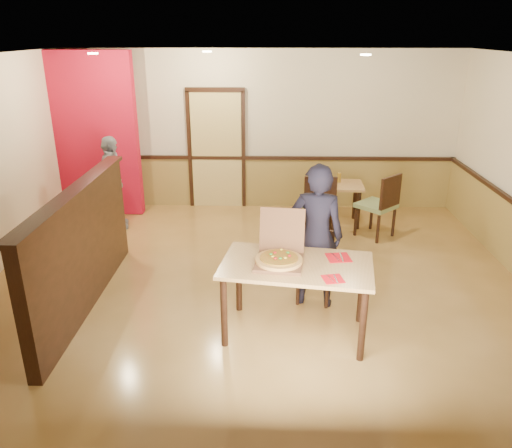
{
  "coord_description": "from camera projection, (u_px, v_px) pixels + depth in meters",
  "views": [
    {
      "loc": [
        0.15,
        -5.41,
        3.07
      ],
      "look_at": [
        0.0,
        0.0,
        0.97
      ],
      "focal_mm": 35.0,
      "sensor_mm": 36.0,
      "label": 1
    }
  ],
  "objects": [
    {
      "name": "side_chair_left",
      "position": [
        319.0,
        203.0,
        7.76
      ],
      "size": [
        0.53,
        0.53,
        1.04
      ],
      "rotation": [
        0.0,
        0.0,
        3.1
      ],
      "color": "olive",
      "rests_on": "floor"
    },
    {
      "name": "side_table",
      "position": [
        343.0,
        194.0,
        8.35
      ],
      "size": [
        0.67,
        0.67,
        0.69
      ],
      "rotation": [
        0.0,
        0.0,
        -0.05
      ],
      "color": "tan",
      "rests_on": "floor"
    },
    {
      "name": "passerby",
      "position": [
        113.0,
        183.0,
        8.06
      ],
      "size": [
        0.59,
        0.97,
        1.54
      ],
      "primitive_type": "imported",
      "rotation": [
        0.0,
        0.0,
        1.83
      ],
      "color": "gray",
      "rests_on": "floor"
    },
    {
      "name": "pizza",
      "position": [
        279.0,
        260.0,
        5.11
      ],
      "size": [
        0.61,
        0.61,
        0.03
      ],
      "primitive_type": "cylinder",
      "rotation": [
        0.0,
        0.0,
        -0.31
      ],
      "color": "gold",
      "rests_on": "pizza_box"
    },
    {
      "name": "side_chair_right",
      "position": [
        381.0,
        203.0,
        7.75
      ],
      "size": [
        0.72,
        0.72,
        1.04
      ],
      "rotation": [
        0.0,
        0.0,
        3.91
      ],
      "color": "olive",
      "rests_on": "floor"
    },
    {
      "name": "main_table",
      "position": [
        296.0,
        273.0,
        5.18
      ],
      "size": [
        1.67,
        1.11,
        0.83
      ],
      "rotation": [
        0.0,
        0.0,
        -0.15
      ],
      "color": "tan",
      "rests_on": "floor"
    },
    {
      "name": "napkin_far",
      "position": [
        338.0,
        258.0,
        5.27
      ],
      "size": [
        0.27,
        0.27,
        0.01
      ],
      "rotation": [
        0.0,
        0.0,
        0.13
      ],
      "color": "red",
      "rests_on": "main_table"
    },
    {
      "name": "diner",
      "position": [
        316.0,
        236.0,
        5.73
      ],
      "size": [
        0.69,
        0.51,
        1.73
      ],
      "primitive_type": "imported",
      "rotation": [
        0.0,
        0.0,
        2.98
      ],
      "color": "black",
      "rests_on": "floor"
    },
    {
      "name": "wall_back",
      "position": [
        261.0,
        131.0,
        8.91
      ],
      "size": [
        7.0,
        0.0,
        7.0
      ],
      "primitive_type": "plane",
      "rotation": [
        1.57,
        0.0,
        0.0
      ],
      "color": "beige",
      "rests_on": "floor"
    },
    {
      "name": "spot_c",
      "position": [
        366.0,
        55.0,
        6.51
      ],
      "size": [
        0.14,
        0.14,
        0.02
      ],
      "primitive_type": "cylinder",
      "color": "#FFF3B2",
      "rests_on": "ceiling"
    },
    {
      "name": "floor",
      "position": [
        256.0,
        297.0,
        6.15
      ],
      "size": [
        7.0,
        7.0,
        0.0
      ],
      "primitive_type": "plane",
      "color": "tan",
      "rests_on": "ground"
    },
    {
      "name": "back_door",
      "position": [
        217.0,
        150.0,
        9.02
      ],
      "size": [
        0.9,
        0.06,
        2.1
      ],
      "primitive_type": "cube",
      "color": "tan",
      "rests_on": "wall_back"
    },
    {
      "name": "red_accent_panel",
      "position": [
        91.0,
        136.0,
        8.51
      ],
      "size": [
        1.6,
        0.2,
        2.78
      ],
      "primitive_type": "cube",
      "color": "#B10C25",
      "rests_on": "floor"
    },
    {
      "name": "pizza_box",
      "position": [
        280.0,
        257.0,
        5.15
      ],
      "size": [
        0.54,
        0.62,
        0.51
      ],
      "rotation": [
        0.0,
        0.0,
        -0.12
      ],
      "color": "brown",
      "rests_on": "main_table"
    },
    {
      "name": "spot_b",
      "position": [
        207.0,
        51.0,
        7.5
      ],
      "size": [
        0.14,
        0.14,
        0.02
      ],
      "primitive_type": "cylinder",
      "color": "#FFF3B2",
      "rests_on": "ceiling"
    },
    {
      "name": "diner_chair",
      "position": [
        316.0,
        263.0,
        6.01
      ],
      "size": [
        0.49,
        0.49,
        0.84
      ],
      "rotation": [
        0.0,
        0.0,
        -0.2
      ],
      "color": "olive",
      "rests_on": "floor"
    },
    {
      "name": "wainscot_back",
      "position": [
        261.0,
        182.0,
        9.22
      ],
      "size": [
        7.0,
        0.04,
        0.9
      ],
      "primitive_type": "cube",
      "color": "olive",
      "rests_on": "floor"
    },
    {
      "name": "chair_rail_back",
      "position": [
        261.0,
        158.0,
        9.04
      ],
      "size": [
        7.0,
        0.06,
        0.06
      ],
      "primitive_type": "cube",
      "color": "black",
      "rests_on": "wall_back"
    },
    {
      "name": "spot_a",
      "position": [
        93.0,
        53.0,
        6.88
      ],
      "size": [
        0.14,
        0.14,
        0.02
      ],
      "primitive_type": "cylinder",
      "color": "#FFF3B2",
      "rests_on": "ceiling"
    },
    {
      "name": "napkin_near",
      "position": [
        333.0,
        279.0,
        4.82
      ],
      "size": [
        0.23,
        0.23,
        0.01
      ],
      "rotation": [
        0.0,
        0.0,
        0.21
      ],
      "color": "red",
      "rests_on": "main_table"
    },
    {
      "name": "ceiling",
      "position": [
        256.0,
        59.0,
        5.14
      ],
      "size": [
        7.0,
        7.0,
        0.0
      ],
      "primitive_type": "plane",
      "rotation": [
        3.14,
        0.0,
        0.0
      ],
      "color": "black",
      "rests_on": "wall_back"
    },
    {
      "name": "booth_partition",
      "position": [
        82.0,
        248.0,
        5.75
      ],
      "size": [
        0.2,
        3.1,
        1.44
      ],
      "color": "black",
      "rests_on": "floor"
    },
    {
      "name": "condiment",
      "position": [
        339.0,
        178.0,
        8.36
      ],
      "size": [
        0.06,
        0.06,
        0.16
      ],
      "primitive_type": "cylinder",
      "color": "olive",
      "rests_on": "side_table"
    }
  ]
}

